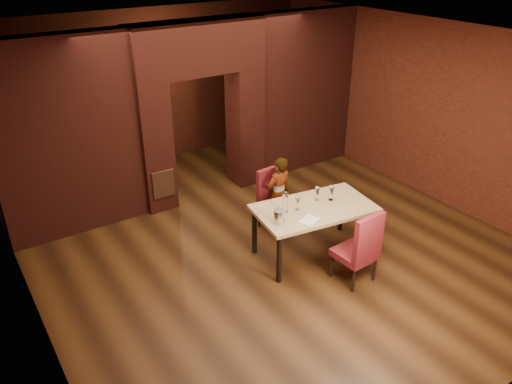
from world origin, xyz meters
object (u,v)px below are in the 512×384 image
(wine_glass_a, at_px, (297,204))
(wine_glass_b, at_px, (317,194))
(person_seated, at_px, (279,194))
(dining_table, at_px, (313,231))
(potted_plant, at_px, (309,206))
(wine_bucket, at_px, (279,216))
(wine_glass_c, at_px, (331,193))
(water_bottle, at_px, (285,202))
(chair_near, at_px, (355,245))
(chair_far, at_px, (276,200))

(wine_glass_a, bearing_deg, wine_glass_b, 9.85)
(person_seated, bearing_deg, wine_glass_b, 97.29)
(wine_glass_b, bearing_deg, wine_glass_a, -170.15)
(dining_table, height_order, potted_plant, dining_table)
(dining_table, distance_m, wine_bucket, 0.88)
(dining_table, height_order, wine_glass_b, wine_glass_b)
(dining_table, bearing_deg, wine_glass_c, 13.71)
(dining_table, bearing_deg, wine_glass_b, 50.02)
(wine_glass_b, relative_size, water_bottle, 0.64)
(chair_near, distance_m, wine_glass_b, 1.04)
(dining_table, relative_size, wine_glass_a, 9.32)
(wine_glass_a, bearing_deg, person_seated, 71.77)
(chair_far, height_order, wine_glass_b, wine_glass_b)
(chair_near, bearing_deg, dining_table, -87.48)
(person_seated, height_order, wine_bucket, person_seated)
(potted_plant, bearing_deg, wine_glass_b, -123.71)
(wine_glass_c, bearing_deg, chair_near, -107.60)
(chair_far, bearing_deg, water_bottle, -123.89)
(wine_glass_c, distance_m, wine_bucket, 1.06)
(wine_bucket, bearing_deg, water_bottle, 38.02)
(dining_table, height_order, water_bottle, water_bottle)
(wine_glass_a, xyz_separation_m, potted_plant, (0.94, 0.83, -0.71))
(chair_far, xyz_separation_m, wine_glass_c, (0.36, -0.92, 0.43))
(water_bottle, bearing_deg, person_seated, 59.51)
(chair_far, height_order, wine_glass_c, wine_glass_c)
(chair_far, height_order, potted_plant, chair_far)
(chair_near, distance_m, person_seated, 1.73)
(person_seated, height_order, wine_glass_c, person_seated)
(chair_far, height_order, wine_bucket, chair_far)
(chair_far, height_order, wine_glass_a, chair_far)
(person_seated, xyz_separation_m, wine_bucket, (-0.72, -0.98, 0.28))
(dining_table, height_order, wine_bucket, wine_bucket)
(chair_far, xyz_separation_m, wine_glass_b, (0.19, -0.80, 0.42))
(chair_near, xyz_separation_m, potted_plant, (0.60, 1.73, -0.35))
(chair_far, distance_m, wine_glass_c, 1.08)
(person_seated, bearing_deg, chair_near, 87.44)
(chair_near, relative_size, wine_glass_b, 5.37)
(wine_bucket, distance_m, potted_plant, 1.84)
(dining_table, xyz_separation_m, water_bottle, (-0.45, 0.13, 0.58))
(dining_table, height_order, person_seated, person_seated)
(person_seated, distance_m, wine_glass_a, 0.92)
(water_bottle, bearing_deg, wine_glass_a, -14.94)
(wine_glass_c, bearing_deg, wine_bucket, -174.46)
(chair_far, bearing_deg, chair_near, -92.73)
(dining_table, bearing_deg, wine_bucket, -165.75)
(wine_glass_a, bearing_deg, wine_bucket, -161.38)
(chair_far, distance_m, chair_near, 1.77)
(chair_far, relative_size, person_seated, 0.80)
(dining_table, xyz_separation_m, wine_glass_b, (0.17, 0.15, 0.52))
(dining_table, xyz_separation_m, chair_near, (0.08, -0.82, 0.15))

